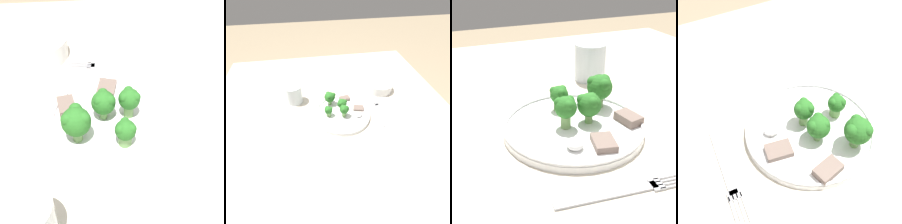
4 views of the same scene
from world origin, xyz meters
TOP-DOWN VIEW (x-y plane):
  - table at (0.00, 0.00)m, footprint 1.18×1.19m
  - dinner_plate at (0.05, -0.04)m, footprint 0.26×0.26m
  - fork at (0.23, -0.04)m, footprint 0.04×0.21m
  - broccoli_floret_near_rim_left at (-0.02, -0.04)m, footprint 0.04×0.04m
  - broccoli_floret_center_left at (0.05, -0.05)m, footprint 0.04×0.04m
  - broccoli_floret_back_left at (0.00, 0.04)m, footprint 0.05×0.05m
  - broccoli_floret_front_left at (0.05, -0.01)m, footprint 0.05×0.04m
  - meat_slice_front_slice at (0.13, -0.02)m, footprint 0.06×0.05m
  - meat_slice_middle_slice at (0.08, 0.06)m, footprint 0.05×0.04m
  - sauce_dollop at (0.12, -0.07)m, footprint 0.03×0.03m

SIDE VIEW (x-z plane):
  - table at x=0.00m, z-range 0.27..0.98m
  - fork at x=0.23m, z-range 0.70..0.71m
  - dinner_plate at x=0.05m, z-range 0.70..0.72m
  - meat_slice_front_slice at x=0.13m, z-range 0.72..0.73m
  - meat_slice_middle_slice at x=0.08m, z-range 0.72..0.73m
  - sauce_dollop at x=0.12m, z-range 0.72..0.73m
  - broccoli_floret_near_rim_left at x=-0.02m, z-range 0.72..0.77m
  - broccoli_floret_front_left at x=0.05m, z-range 0.72..0.78m
  - broccoli_floret_center_left at x=0.05m, z-range 0.73..0.79m
  - broccoli_floret_back_left at x=0.00m, z-range 0.73..0.80m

